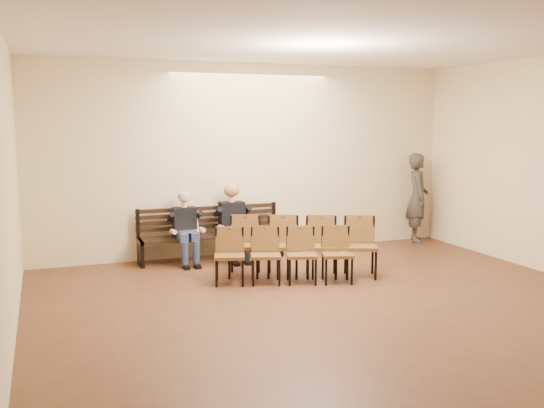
{
  "coord_description": "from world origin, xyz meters",
  "views": [
    {
      "loc": [
        -3.62,
        -5.63,
        2.49
      ],
      "look_at": [
        0.06,
        4.05,
        1.04
      ],
      "focal_mm": 40.0,
      "sensor_mm": 36.0,
      "label": 1
    }
  ],
  "objects_px": {
    "seated_woman": "(234,224)",
    "laptop": "(190,231)",
    "bench": "(212,247)",
    "passerby": "(418,191)",
    "chair_row_front": "(284,255)",
    "seated_man": "(186,230)",
    "chair_row_back": "(302,247)",
    "bag": "(318,243)",
    "water_bottle": "(247,230)"
  },
  "relations": [
    {
      "from": "bench",
      "to": "chair_row_back",
      "type": "distance_m",
      "value": 1.96
    },
    {
      "from": "bag",
      "to": "passerby",
      "type": "bearing_deg",
      "value": 0.0
    },
    {
      "from": "seated_man",
      "to": "laptop",
      "type": "bearing_deg",
      "value": -70.4
    },
    {
      "from": "passerby",
      "to": "chair_row_front",
      "type": "relative_size",
      "value": 0.99
    },
    {
      "from": "laptop",
      "to": "chair_row_front",
      "type": "relative_size",
      "value": 0.17
    },
    {
      "from": "bag",
      "to": "passerby",
      "type": "height_order",
      "value": "passerby"
    },
    {
      "from": "bag",
      "to": "chair_row_back",
      "type": "xyz_separation_m",
      "value": [
        -1.1,
        -1.74,
        0.35
      ]
    },
    {
      "from": "bench",
      "to": "seated_woman",
      "type": "relative_size",
      "value": 2.05
    },
    {
      "from": "chair_row_front",
      "to": "passerby",
      "type": "bearing_deg",
      "value": 45.66
    },
    {
      "from": "water_bottle",
      "to": "bag",
      "type": "xyz_separation_m",
      "value": [
        1.61,
        0.52,
        -0.44
      ]
    },
    {
      "from": "bag",
      "to": "chair_row_back",
      "type": "bearing_deg",
      "value": -122.24
    },
    {
      "from": "water_bottle",
      "to": "chair_row_back",
      "type": "relative_size",
      "value": 0.1
    },
    {
      "from": "seated_man",
      "to": "chair_row_front",
      "type": "height_order",
      "value": "seated_man"
    },
    {
      "from": "seated_woman",
      "to": "bag",
      "type": "xyz_separation_m",
      "value": [
        1.77,
        0.22,
        -0.5
      ]
    },
    {
      "from": "seated_man",
      "to": "laptop",
      "type": "distance_m",
      "value": 0.13
    },
    {
      "from": "water_bottle",
      "to": "seated_man",
      "type": "bearing_deg",
      "value": 163.59
    },
    {
      "from": "seated_man",
      "to": "chair_row_back",
      "type": "xyz_separation_m",
      "value": [
        1.53,
        -1.52,
        -0.11
      ]
    },
    {
      "from": "chair_row_front",
      "to": "chair_row_back",
      "type": "height_order",
      "value": "chair_row_back"
    },
    {
      "from": "bench",
      "to": "chair_row_back",
      "type": "relative_size",
      "value": 1.11
    },
    {
      "from": "passerby",
      "to": "chair_row_front",
      "type": "height_order",
      "value": "passerby"
    },
    {
      "from": "seated_man",
      "to": "bag",
      "type": "xyz_separation_m",
      "value": [
        2.63,
        0.22,
        -0.47
      ]
    },
    {
      "from": "laptop",
      "to": "bag",
      "type": "xyz_separation_m",
      "value": [
        2.58,
        0.34,
        -0.45
      ]
    },
    {
      "from": "seated_man",
      "to": "chair_row_back",
      "type": "distance_m",
      "value": 2.16
    },
    {
      "from": "laptop",
      "to": "bag",
      "type": "bearing_deg",
      "value": 12.46
    },
    {
      "from": "bench",
      "to": "chair_row_front",
      "type": "distance_m",
      "value": 2.02
    },
    {
      "from": "bench",
      "to": "seated_man",
      "type": "bearing_deg",
      "value": -166.25
    },
    {
      "from": "seated_man",
      "to": "passerby",
      "type": "height_order",
      "value": "passerby"
    },
    {
      "from": "seated_woman",
      "to": "laptop",
      "type": "bearing_deg",
      "value": -171.42
    },
    {
      "from": "chair_row_front",
      "to": "chair_row_back",
      "type": "bearing_deg",
      "value": 50.1
    },
    {
      "from": "bag",
      "to": "passerby",
      "type": "distance_m",
      "value": 2.4
    },
    {
      "from": "laptop",
      "to": "seated_woman",
      "type": "bearing_deg",
      "value": 13.47
    },
    {
      "from": "chair_row_back",
      "to": "laptop",
      "type": "bearing_deg",
      "value": 159.76
    },
    {
      "from": "passerby",
      "to": "chair_row_back",
      "type": "bearing_deg",
      "value": 142.39
    },
    {
      "from": "bench",
      "to": "passerby",
      "type": "xyz_separation_m",
      "value": [
        4.36,
        0.1,
        0.82
      ]
    },
    {
      "from": "passerby",
      "to": "chair_row_back",
      "type": "distance_m",
      "value": 3.79
    },
    {
      "from": "seated_man",
      "to": "bench",
      "type": "bearing_deg",
      "value": 13.75
    },
    {
      "from": "chair_row_front",
      "to": "chair_row_back",
      "type": "xyz_separation_m",
      "value": [
        0.43,
        0.27,
        0.05
      ]
    },
    {
      "from": "seated_woman",
      "to": "chair_row_back",
      "type": "height_order",
      "value": "seated_woman"
    },
    {
      "from": "seated_man",
      "to": "laptop",
      "type": "height_order",
      "value": "seated_man"
    },
    {
      "from": "seated_man",
      "to": "passerby",
      "type": "xyz_separation_m",
      "value": [
        4.85,
        0.22,
        0.44
      ]
    },
    {
      "from": "bench",
      "to": "seated_man",
      "type": "distance_m",
      "value": 0.63
    },
    {
      "from": "laptop",
      "to": "chair_row_back",
      "type": "xyz_separation_m",
      "value": [
        1.49,
        -1.4,
        -0.1
      ]
    },
    {
      "from": "seated_woman",
      "to": "passerby",
      "type": "distance_m",
      "value": 4.02
    },
    {
      "from": "seated_woman",
      "to": "bag",
      "type": "height_order",
      "value": "seated_woman"
    },
    {
      "from": "seated_man",
      "to": "chair_row_back",
      "type": "height_order",
      "value": "seated_man"
    },
    {
      "from": "water_bottle",
      "to": "chair_row_back",
      "type": "bearing_deg",
      "value": -67.29
    },
    {
      "from": "passerby",
      "to": "chair_row_front",
      "type": "distance_m",
      "value": 4.3
    },
    {
      "from": "chair_row_front",
      "to": "bench",
      "type": "bearing_deg",
      "value": 125.17
    },
    {
      "from": "water_bottle",
      "to": "chair_row_back",
      "type": "xyz_separation_m",
      "value": [
        0.51,
        -1.22,
        -0.09
      ]
    },
    {
      "from": "seated_man",
      "to": "seated_woman",
      "type": "distance_m",
      "value": 0.86
    }
  ]
}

